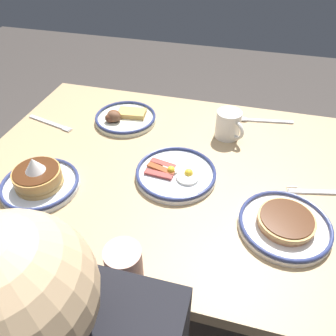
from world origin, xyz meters
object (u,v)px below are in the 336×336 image
(plate_near_main, at_px, (124,118))
(tea_spoon, at_px, (257,120))
(fork_near, at_px, (320,191))
(plate_center_pancakes, at_px, (285,224))
(plate_far_companion, at_px, (39,181))
(plate_far_side, at_px, (176,173))
(fork_far, at_px, (50,123))
(coffee_mug, at_px, (229,124))

(plate_near_main, xyz_separation_m, tea_spoon, (-0.47, -0.13, -0.01))
(plate_near_main, relative_size, fork_near, 1.21)
(plate_near_main, bearing_deg, tea_spoon, -164.88)
(plate_center_pancakes, height_order, plate_far_companion, plate_far_companion)
(plate_far_companion, height_order, plate_far_side, plate_far_companion)
(plate_near_main, height_order, fork_near, plate_near_main)
(plate_far_companion, relative_size, tea_spoon, 1.10)
(plate_far_companion, distance_m, fork_far, 0.34)
(coffee_mug, distance_m, fork_near, 0.36)
(tea_spoon, bearing_deg, plate_far_companion, 41.99)
(fork_near, bearing_deg, plate_center_pancakes, 58.88)
(plate_far_side, height_order, tea_spoon, plate_far_side)
(plate_near_main, xyz_separation_m, fork_far, (0.25, 0.09, -0.01))
(plate_far_side, relative_size, tea_spoon, 1.19)
(fork_far, relative_size, tea_spoon, 0.97)
(plate_center_pancakes, bearing_deg, coffee_mug, -62.72)
(plate_far_side, bearing_deg, plate_center_pancakes, 158.82)
(plate_near_main, relative_size, plate_far_companion, 1.01)
(plate_center_pancakes, bearing_deg, fork_near, -121.12)
(plate_far_companion, height_order, tea_spoon, plate_far_companion)
(fork_near, height_order, tea_spoon, tea_spoon)
(plate_far_companion, height_order, fork_far, plate_far_companion)
(plate_far_side, bearing_deg, plate_far_companion, 21.96)
(coffee_mug, bearing_deg, plate_center_pancakes, 117.28)
(plate_far_companion, distance_m, plate_far_side, 0.39)
(plate_near_main, bearing_deg, plate_far_side, 136.01)
(plate_center_pancakes, bearing_deg, fork_far, -18.93)
(plate_near_main, height_order, plate_center_pancakes, plate_near_main)
(plate_center_pancakes, height_order, coffee_mug, coffee_mug)
(plate_far_companion, xyz_separation_m, fork_near, (-0.77, -0.19, -0.02))
(plate_far_companion, bearing_deg, fork_far, -64.36)
(coffee_mug, xyz_separation_m, tea_spoon, (-0.09, -0.13, -0.04))
(plate_center_pancakes, distance_m, plate_far_side, 0.33)
(plate_far_companion, distance_m, fork_near, 0.79)
(fork_far, bearing_deg, plate_far_side, 162.48)
(plate_near_main, distance_m, coffee_mug, 0.38)
(plate_center_pancakes, distance_m, tea_spoon, 0.50)
(fork_near, xyz_separation_m, tea_spoon, (0.19, -0.33, 0.00))
(fork_far, bearing_deg, plate_near_main, -161.29)
(plate_center_pancakes, relative_size, fork_near, 1.26)
(plate_near_main, height_order, fork_far, plate_near_main)
(plate_near_main, height_order, coffee_mug, coffee_mug)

